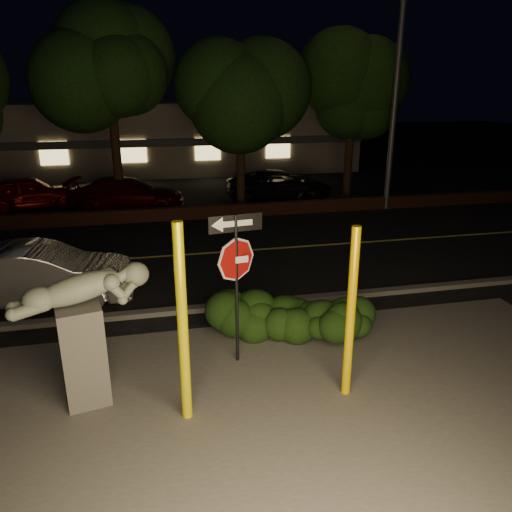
{
  "coord_description": "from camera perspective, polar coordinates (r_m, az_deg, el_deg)",
  "views": [
    {
      "loc": [
        -1.34,
        -7.77,
        5.09
      ],
      "look_at": [
        0.79,
        1.98,
        1.6
      ],
      "focal_mm": 35.0,
      "sensor_mm": 36.0,
      "label": 1
    }
  ],
  "objects": [
    {
      "name": "ground",
      "position": [
        18.54,
        -7.72,
        3.16
      ],
      "size": [
        90.0,
        90.0,
        0.0
      ],
      "primitive_type": "plane",
      "color": "black",
      "rests_on": "ground"
    },
    {
      "name": "patio",
      "position": [
        8.57,
        -0.94,
        -17.07
      ],
      "size": [
        14.0,
        6.0,
        0.02
      ],
      "primitive_type": "cube",
      "color": "#4C4944",
      "rests_on": "ground"
    },
    {
      "name": "road",
      "position": [
        15.68,
        -6.75,
        0.22
      ],
      "size": [
        80.0,
        8.0,
        0.01
      ],
      "primitive_type": "cube",
      "color": "black",
      "rests_on": "ground"
    },
    {
      "name": "lane_marking",
      "position": [
        15.68,
        -6.75,
        0.26
      ],
      "size": [
        80.0,
        0.12,
        0.0
      ],
      "primitive_type": "cube",
      "color": "#D2C554",
      "rests_on": "road"
    },
    {
      "name": "curb",
      "position": [
        11.88,
        -4.7,
        -5.85
      ],
      "size": [
        80.0,
        0.25,
        0.12
      ],
      "primitive_type": "cube",
      "color": "#4C4944",
      "rests_on": "ground"
    },
    {
      "name": "brick_wall",
      "position": [
        19.73,
        -8.08,
        4.88
      ],
      "size": [
        40.0,
        0.35,
        0.5
      ],
      "primitive_type": "cube",
      "color": "#482217",
      "rests_on": "ground"
    },
    {
      "name": "parking_lot",
      "position": [
        25.33,
        -9.12,
        7.45
      ],
      "size": [
        40.0,
        12.0,
        0.01
      ],
      "primitive_type": "cube",
      "color": "black",
      "rests_on": "ground"
    },
    {
      "name": "building",
      "position": [
        32.93,
        -10.24,
        13.6
      ],
      "size": [
        22.0,
        10.2,
        4.0
      ],
      "color": "#695F54",
      "rests_on": "ground"
    },
    {
      "name": "tree_far_b",
      "position": [
        21.03,
        -16.63,
        21.16
      ],
      "size": [
        5.2,
        5.2,
        8.41
      ],
      "color": "black",
      "rests_on": "ground"
    },
    {
      "name": "tree_far_c",
      "position": [
        20.94,
        -1.88,
        20.83
      ],
      "size": [
        4.8,
        4.8,
        7.84
      ],
      "color": "black",
      "rests_on": "ground"
    },
    {
      "name": "tree_far_d",
      "position": [
        22.86,
        11.08,
        19.76
      ],
      "size": [
        4.4,
        4.4,
        7.42
      ],
      "color": "black",
      "rests_on": "ground"
    },
    {
      "name": "yellow_pole_left",
      "position": [
        7.64,
        -8.37,
        -7.92
      ],
      "size": [
        0.16,
        0.16,
        3.25
      ],
      "primitive_type": "cylinder",
      "color": "yellow",
      "rests_on": "ground"
    },
    {
      "name": "yellow_pole_right",
      "position": [
        8.33,
        10.77,
        -6.6
      ],
      "size": [
        0.15,
        0.15,
        3.0
      ],
      "primitive_type": "cylinder",
      "color": "#FCCB00",
      "rests_on": "ground"
    },
    {
      "name": "signpost",
      "position": [
        8.96,
        -2.28,
        -0.47
      ],
      "size": [
        0.98,
        0.18,
        2.91
      ],
      "rotation": [
        0.0,
        0.0,
        0.14
      ],
      "color": "black",
      "rests_on": "ground"
    },
    {
      "name": "sculpture",
      "position": [
        8.52,
        -19.25,
        -7.25
      ],
      "size": [
        2.19,
        1.0,
        2.34
      ],
      "rotation": [
        0.0,
        0.0,
        0.21
      ],
      "color": "#4C4944",
      "rests_on": "ground"
    },
    {
      "name": "hedge_center",
      "position": [
        10.58,
        -2.06,
        -6.31
      ],
      "size": [
        2.03,
        0.97,
        1.05
      ],
      "primitive_type": "ellipsoid",
      "rotation": [
        0.0,
        0.0,
        -0.01
      ],
      "color": "black",
      "rests_on": "ground"
    },
    {
      "name": "hedge_right",
      "position": [
        10.53,
        4.96,
        -6.48
      ],
      "size": [
        1.82,
        1.41,
        1.05
      ],
      "primitive_type": "ellipsoid",
      "rotation": [
        0.0,
        0.0,
        -0.39
      ],
      "color": "black",
      "rests_on": "ground"
    },
    {
      "name": "hedge_far_right",
      "position": [
        10.35,
        9.43,
        -7.27
      ],
      "size": [
        1.61,
        1.16,
        1.02
      ],
      "primitive_type": "ellipsoid",
      "rotation": [
        0.0,
        0.0,
        0.17
      ],
      "color": "black",
      "rests_on": "ground"
    },
    {
      "name": "streetlight",
      "position": [
        21.3,
        15.59,
        23.36
      ],
      "size": [
        1.73,
        0.5,
        11.5
      ],
      "rotation": [
        0.0,
        0.0,
        0.08
      ],
      "color": "#4B4C50",
      "rests_on": "ground"
    },
    {
      "name": "silver_sedan",
      "position": [
        13.04,
        -23.44,
        -1.97
      ],
      "size": [
        4.46,
        1.81,
        1.44
      ],
      "primitive_type": "imported",
      "rotation": [
        0.0,
        0.0,
        1.5
      ],
      "color": "#A7A7AB",
      "rests_on": "ground"
    },
    {
      "name": "parked_car_red",
      "position": [
        23.2,
        -24.44,
        6.61
      ],
      "size": [
        4.27,
        2.43,
        1.37
      ],
      "primitive_type": "imported",
      "rotation": [
        0.0,
        0.0,
        1.78
      ],
      "color": "maroon",
      "rests_on": "ground"
    },
    {
      "name": "parked_car_darkred",
      "position": [
        21.58,
        -14.52,
        6.87
      ],
      "size": [
        4.93,
        2.64,
        1.36
      ],
      "primitive_type": "imported",
      "rotation": [
        0.0,
        0.0,
        1.41
      ],
      "color": "#3D0506",
      "rests_on": "ground"
    },
    {
      "name": "parked_car_dark",
      "position": [
        22.94,
        2.7,
        8.12
      ],
      "size": [
        4.78,
        2.25,
        1.32
      ],
      "primitive_type": "imported",
      "rotation": [
        0.0,
        0.0,
        1.58
      ],
      "color": "black",
      "rests_on": "ground"
    }
  ]
}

